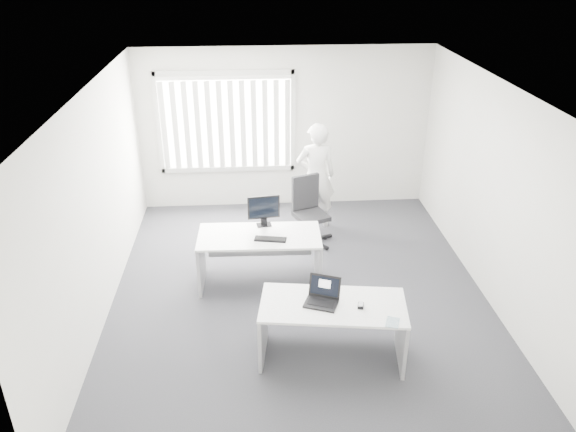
{
  "coord_description": "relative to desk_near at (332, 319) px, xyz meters",
  "views": [
    {
      "loc": [
        -0.6,
        -6.31,
        4.33
      ],
      "look_at": [
        -0.15,
        0.15,
        1.14
      ],
      "focal_mm": 35.0,
      "sensor_mm": 36.0,
      "label": 1
    }
  ],
  "objects": [
    {
      "name": "keyboard",
      "position": [
        -0.63,
        1.48,
        0.24
      ],
      "size": [
        0.44,
        0.22,
        0.02
      ],
      "primitive_type": "cube",
      "rotation": [
        0.0,
        0.0,
        -0.19
      ],
      "color": "black",
      "rests_on": "desk_far"
    },
    {
      "name": "wall_right",
      "position": [
        2.25,
        1.25,
        0.87
      ],
      "size": [
        0.02,
        6.0,
        2.8
      ],
      "primitive_type": "cube",
      "color": "silver",
      "rests_on": "ground"
    },
    {
      "name": "laptop",
      "position": [
        -0.13,
        0.0,
        0.34
      ],
      "size": [
        0.44,
        0.42,
        0.28
      ],
      "primitive_type": null,
      "rotation": [
        0.0,
        0.0,
        -0.37
      ],
      "color": "black",
      "rests_on": "desk_near"
    },
    {
      "name": "wall_front",
      "position": [
        -0.25,
        -1.75,
        0.87
      ],
      "size": [
        5.0,
        0.02,
        2.8
      ],
      "primitive_type": "cube",
      "color": "silver",
      "rests_on": "ground"
    },
    {
      "name": "wall_back",
      "position": [
        -0.25,
        4.25,
        0.87
      ],
      "size": [
        5.0,
        0.02,
        2.8
      ],
      "primitive_type": "cube",
      "color": "silver",
      "rests_on": "ground"
    },
    {
      "name": "desk_far",
      "position": [
        -0.77,
        1.62,
        0.02
      ],
      "size": [
        1.68,
        0.82,
        0.75
      ],
      "rotation": [
        0.0,
        0.0,
        -0.03
      ],
      "color": "white",
      "rests_on": "ground"
    },
    {
      "name": "monitor",
      "position": [
        -0.7,
        1.91,
        0.45
      ],
      "size": [
        0.46,
        0.19,
        0.45
      ],
      "primitive_type": null,
      "rotation": [
        0.0,
        0.0,
        0.13
      ],
      "color": "black",
      "rests_on": "desk_far"
    },
    {
      "name": "booklet",
      "position": [
        0.57,
        -0.38,
        0.21
      ],
      "size": [
        0.19,
        0.22,
        0.01
      ],
      "primitive_type": "cube",
      "rotation": [
        0.0,
        0.0,
        -0.35
      ],
      "color": "white",
      "rests_on": "desk_near"
    },
    {
      "name": "ground",
      "position": [
        -0.25,
        1.25,
        -0.53
      ],
      "size": [
        6.0,
        6.0,
        0.0
      ],
      "primitive_type": "plane",
      "color": "#434349",
      "rests_on": "ground"
    },
    {
      "name": "window",
      "position": [
        -1.25,
        4.21,
        1.02
      ],
      "size": [
        2.32,
        0.06,
        1.76
      ],
      "primitive_type": "cube",
      "color": "#BCBCB7",
      "rests_on": "wall_back"
    },
    {
      "name": "desk_near",
      "position": [
        0.0,
        0.0,
        0.0
      ],
      "size": [
        1.69,
        0.97,
        0.73
      ],
      "rotation": [
        0.0,
        0.0,
        -0.14
      ],
      "color": "white",
      "rests_on": "ground"
    },
    {
      "name": "office_chair",
      "position": [
        0.04,
        2.78,
        -0.19
      ],
      "size": [
        0.79,
        0.79,
        1.07
      ],
      "rotation": [
        0.0,
        0.0,
        0.36
      ],
      "color": "black",
      "rests_on": "ground"
    },
    {
      "name": "ceiling",
      "position": [
        -0.25,
        1.25,
        2.27
      ],
      "size": [
        5.0,
        6.0,
        0.02
      ],
      "primitive_type": "cube",
      "color": "white",
      "rests_on": "wall_back"
    },
    {
      "name": "blinds",
      "position": [
        -1.25,
        4.15,
        0.99
      ],
      "size": [
        2.2,
        0.1,
        1.5
      ],
      "primitive_type": null,
      "color": "white",
      "rests_on": "wall_back"
    },
    {
      "name": "paper_sheet",
      "position": [
        0.38,
        -0.17,
        0.21
      ],
      "size": [
        0.34,
        0.27,
        0.0
      ],
      "primitive_type": "cube",
      "rotation": [
        0.0,
        0.0,
        -0.23
      ],
      "color": "white",
      "rests_on": "desk_near"
    },
    {
      "name": "wall_left",
      "position": [
        -2.75,
        1.25,
        0.87
      ],
      "size": [
        0.02,
        6.0,
        2.8
      ],
      "primitive_type": "cube",
      "color": "silver",
      "rests_on": "ground"
    },
    {
      "name": "mouse",
      "position": [
        0.29,
        -0.08,
        0.23
      ],
      "size": [
        0.09,
        0.12,
        0.04
      ],
      "primitive_type": null,
      "rotation": [
        0.0,
        0.0,
        -0.26
      ],
      "color": "#A7A7A9",
      "rests_on": "paper_sheet"
    },
    {
      "name": "person",
      "position": [
        0.19,
        3.32,
        0.36
      ],
      "size": [
        0.69,
        0.5,
        1.78
      ],
      "primitive_type": "imported",
      "rotation": [
        0.0,
        0.0,
        3.25
      ],
      "color": "white",
      "rests_on": "ground"
    }
  ]
}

